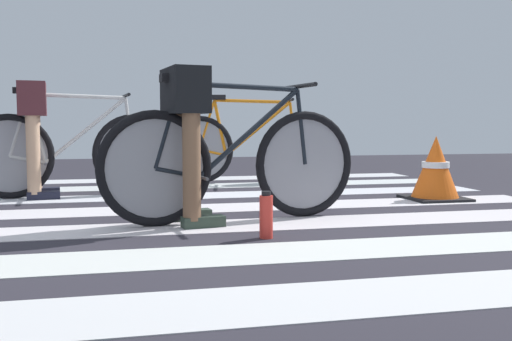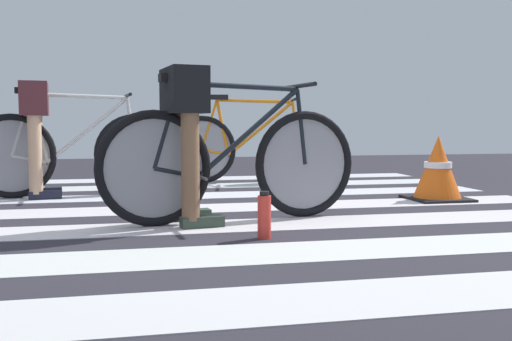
# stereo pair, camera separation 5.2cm
# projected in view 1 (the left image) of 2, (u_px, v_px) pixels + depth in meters

# --- Properties ---
(ground) EXTENTS (18.00, 14.00, 0.02)m
(ground) POSITION_uv_depth(u_px,v_px,m) (228.00, 222.00, 3.74)
(ground) COLOR #28262E
(crosswalk_markings) EXTENTS (5.34, 5.77, 0.00)m
(crosswalk_markings) POSITION_uv_depth(u_px,v_px,m) (231.00, 216.00, 3.90)
(crosswalk_markings) COLOR silver
(crosswalk_markings) RESTS_ON ground
(bicycle_1_of_3) EXTENTS (1.72, 0.54, 0.93)m
(bicycle_1_of_3) POSITION_uv_depth(u_px,v_px,m) (233.00, 162.00, 3.66)
(bicycle_1_of_3) COLOR black
(bicycle_1_of_3) RESTS_ON ground
(cyclist_1_of_3) EXTENTS (0.37, 0.44, 0.97)m
(cyclist_1_of_3) POSITION_uv_depth(u_px,v_px,m) (186.00, 124.00, 3.53)
(cyclist_1_of_3) COLOR brown
(cyclist_1_of_3) RESTS_ON ground
(bicycle_2_of_3) EXTENTS (1.73, 0.52, 0.93)m
(bicycle_2_of_3) POSITION_uv_depth(u_px,v_px,m) (73.00, 152.00, 4.93)
(bicycle_2_of_3) COLOR black
(bicycle_2_of_3) RESTS_ON ground
(cyclist_2_of_3) EXTENTS (0.35, 0.43, 0.98)m
(cyclist_2_of_3) POSITION_uv_depth(u_px,v_px,m) (34.00, 123.00, 4.81)
(cyclist_2_of_3) COLOR tan
(cyclist_2_of_3) RESTS_ON ground
(bicycle_3_of_3) EXTENTS (1.72, 0.54, 0.93)m
(bicycle_3_of_3) POSITION_uv_depth(u_px,v_px,m) (247.00, 147.00, 6.05)
(bicycle_3_of_3) COLOR black
(bicycle_3_of_3) RESTS_ON ground
(water_bottle) EXTENTS (0.07, 0.07, 0.26)m
(water_bottle) POSITION_uv_depth(u_px,v_px,m) (266.00, 216.00, 3.14)
(water_bottle) COLOR red
(water_bottle) RESTS_ON ground
(traffic_cone) EXTENTS (0.46, 0.46, 0.53)m
(traffic_cone) POSITION_uv_depth(u_px,v_px,m) (435.00, 169.00, 4.73)
(traffic_cone) COLOR black
(traffic_cone) RESTS_ON ground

